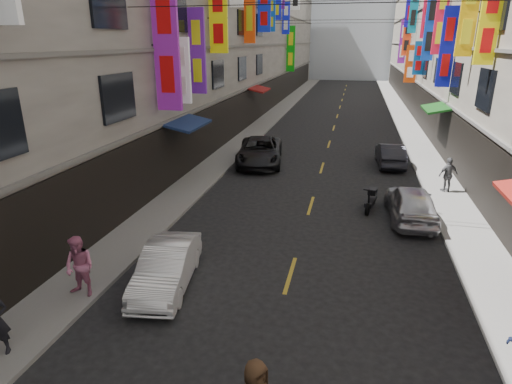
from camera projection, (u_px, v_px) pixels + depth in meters
The scene contains 13 objects.
sidewalk_left at pixel (262, 124), 36.37m from camera, with size 2.00×90.00×0.12m, color slate.
sidewalk_right at pixel (410, 130), 33.85m from camera, with size 2.00×90.00×0.12m, color slate.
building_row_left at pixel (191, 5), 34.48m from camera, with size 10.14×90.00×19.00m.
haze_block at pixel (353, 16), 77.39m from camera, with size 18.00×8.00×22.00m, color silver.
street_awnings at pixel (291, 127), 19.69m from camera, with size 13.99×35.20×0.41m.
lane_markings at pixel (332, 135), 32.37m from camera, with size 0.12×80.20×0.01m.
scooter_far_right at pixel (371, 200), 17.99m from camera, with size 0.64×1.79×1.14m.
car_left_mid at pixel (167, 267), 12.31m from camera, with size 1.31×3.76×1.24m, color white.
car_left_far at pixel (260, 151), 24.68m from camera, with size 2.45×5.31×1.48m, color black.
car_right_mid at pixel (411, 203), 16.91m from camera, with size 1.68×4.17×1.42m, color silver.
car_right_far at pixel (390, 155), 24.34m from camera, with size 1.37×3.92×1.29m, color #212128.
pedestrian_lfar at pixel (80, 267), 11.56m from camera, with size 0.85×0.58×1.74m, color #D36F97.
pedestrian_rfar at pixel (448, 175), 19.71m from camera, with size 0.95×0.54×1.62m, color #5E5E61.
Camera 1 is at (1.54, 6.58, 6.76)m, focal length 30.00 mm.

